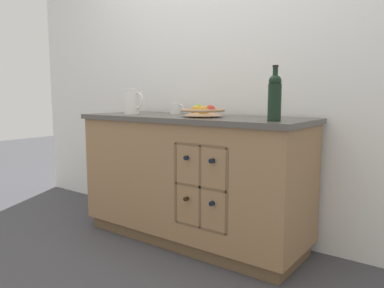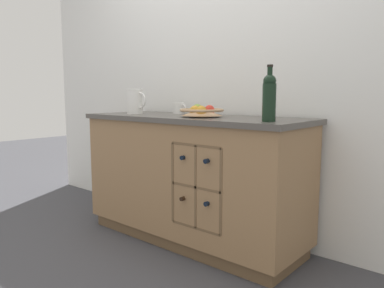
# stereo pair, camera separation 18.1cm
# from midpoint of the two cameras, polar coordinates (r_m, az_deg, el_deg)

# --- Properties ---
(ground_plane) EXTENTS (14.00, 14.00, 0.00)m
(ground_plane) POSITION_cam_midpoint_polar(r_m,az_deg,el_deg) (2.83, -1.89, -14.31)
(ground_plane) COLOR #424247
(back_wall) EXTENTS (4.40, 0.06, 2.55)m
(back_wall) POSITION_cam_midpoint_polar(r_m,az_deg,el_deg) (2.92, 2.44, 11.87)
(back_wall) COLOR white
(back_wall) RESTS_ON ground_plane
(kitchen_island) EXTENTS (1.69, 0.62, 0.91)m
(kitchen_island) POSITION_cam_midpoint_polar(r_m,az_deg,el_deg) (2.69, -1.90, -5.21)
(kitchen_island) COLOR brown
(kitchen_island) RESTS_ON ground_plane
(fruit_bowl) EXTENTS (0.30, 0.30, 0.09)m
(fruit_bowl) POSITION_cam_midpoint_polar(r_m,az_deg,el_deg) (2.51, -0.43, 4.99)
(fruit_bowl) COLOR tan
(fruit_bowl) RESTS_ON kitchen_island
(white_pitcher) EXTENTS (0.19, 0.12, 0.19)m
(white_pitcher) POSITION_cam_midpoint_polar(r_m,az_deg,el_deg) (2.93, -10.89, 6.45)
(white_pitcher) COLOR white
(white_pitcher) RESTS_ON kitchen_island
(ceramic_mug) EXTENTS (0.12, 0.09, 0.08)m
(ceramic_mug) POSITION_cam_midpoint_polar(r_m,az_deg,el_deg) (2.97, -4.23, 5.46)
(ceramic_mug) COLOR white
(ceramic_mug) RESTS_ON kitchen_island
(standing_wine_bottle) EXTENTS (0.08, 0.08, 0.31)m
(standing_wine_bottle) POSITION_cam_midpoint_polar(r_m,az_deg,el_deg) (2.14, 10.12, 7.17)
(standing_wine_bottle) COLOR black
(standing_wine_bottle) RESTS_ON kitchen_island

